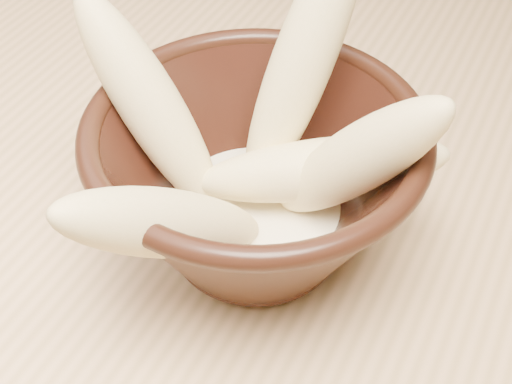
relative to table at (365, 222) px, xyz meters
The scene contains 8 objects.
table is the anchor object (origin of this frame).
bowl 0.20m from the table, 108.29° to the right, with size 0.22×0.22×0.12m.
milk_puddle 0.18m from the table, 108.29° to the right, with size 0.12×0.12×0.02m, color #FFF2CD.
banana_upright 0.23m from the table, 115.48° to the right, with size 0.04×0.04×0.19m, color #E6D288.
banana_left 0.26m from the table, 130.26° to the right, with size 0.04×0.04×0.16m, color #E6D288.
banana_right 0.22m from the table, 81.43° to the right, with size 0.04×0.04×0.15m, color #E6D288.
banana_across 0.19m from the table, 93.18° to the right, with size 0.04×0.04×0.16m, color #E6D288.
banana_front 0.28m from the table, 106.46° to the right, with size 0.04×0.04×0.16m, color #E6D288.
Camera 1 is at (0.10, -0.43, 1.14)m, focal length 50.00 mm.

